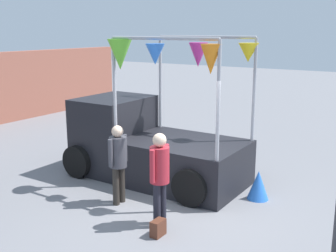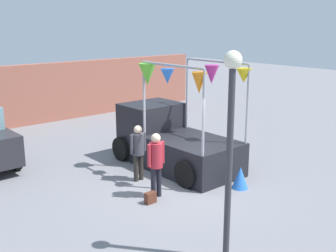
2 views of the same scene
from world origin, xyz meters
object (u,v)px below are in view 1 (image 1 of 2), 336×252
Objects in this scene: person_vendor at (118,157)px; folded_kite_bundle_azure at (258,185)px; vendor_truck at (146,141)px; handbag at (158,228)px; person_customer at (160,171)px.

folded_kite_bundle_azure is at bearing -52.71° from person_vendor.
person_vendor is at bearing -163.22° from vendor_truck.
vendor_truck is at bearing 39.47° from handbag.
person_customer is at bearing -106.52° from person_vendor.
person_vendor is at bearing 127.29° from folded_kite_bundle_azure.
person_customer is 1.05× the size of person_vendor.
person_customer is at bearing 29.74° from handbag.
person_customer is 2.42m from folded_kite_bundle_azure.
folded_kite_bundle_azure reaches higher than handbag.
folded_kite_bundle_azure is (2.08, -1.02, -0.72)m from person_customer.
person_customer reaches higher than handbag.
person_vendor is (-1.61, -0.48, 0.10)m from vendor_truck.
person_vendor is 2.90m from folded_kite_bundle_azure.
handbag is 2.57m from folded_kite_bundle_azure.
handbag is (-0.71, -1.43, -0.82)m from person_vendor.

